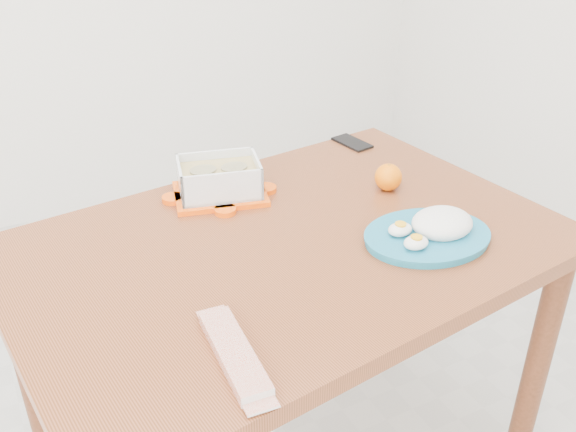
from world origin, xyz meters
name	(u,v)px	position (x,y,z in m)	size (l,w,h in m)	color
dining_table	(288,278)	(0.14, -0.03, 0.65)	(1.27, 0.92, 0.75)	brown
food_container	(219,179)	(0.08, 0.23, 0.80)	(0.25, 0.22, 0.09)	#FF5307
orange_fruit	(388,177)	(0.47, 0.07, 0.78)	(0.07, 0.07, 0.07)	orange
rice_plate	(432,229)	(0.41, -0.17, 0.77)	(0.31, 0.31, 0.08)	#1A6F90
candy_bar	(234,353)	(-0.12, -0.32, 0.76)	(0.22, 0.06, 0.02)	#B12709
smartphone	(352,143)	(0.55, 0.36, 0.75)	(0.06, 0.12, 0.01)	black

